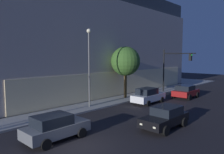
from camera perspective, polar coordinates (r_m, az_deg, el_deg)
ground_plane at (r=13.09m, az=-8.92°, el=-17.94°), size 120.00×120.00×0.00m
modern_building at (r=40.34m, az=-13.80°, el=8.10°), size 34.24×31.17×14.49m
traffic_light_far_corner at (r=31.13m, az=15.87°, el=3.32°), size 0.62×4.86×6.04m
street_lamp_sidewalk at (r=21.64m, az=-6.07°, el=5.01°), size 0.44×0.44×7.75m
sidewalk_tree at (r=26.25m, az=3.59°, el=4.14°), size 3.54×3.54×6.25m
car_grey at (r=14.18m, az=-14.78°, el=-12.62°), size 4.13×2.08×1.61m
car_black at (r=16.40m, az=13.86°, el=-10.19°), size 4.29×2.02×1.56m
car_white at (r=24.44m, az=9.51°, el=-4.86°), size 4.49×2.01×1.70m
car_red at (r=28.61m, az=18.86°, el=-3.59°), size 4.07×2.29×1.62m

